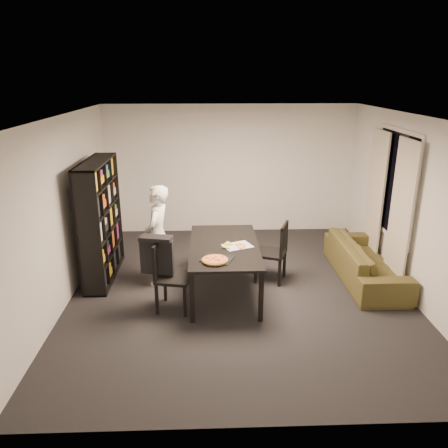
{
  "coord_description": "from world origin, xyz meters",
  "views": [
    {
      "loc": [
        -0.45,
        -5.98,
        3.12
      ],
      "look_at": [
        -0.23,
        0.08,
        1.05
      ],
      "focal_mm": 35.0,
      "sensor_mm": 36.0,
      "label": 1
    }
  ],
  "objects_px": {
    "dining_table": "(224,249)",
    "person": "(158,235)",
    "chair_left": "(167,271)",
    "baking_tray": "(217,259)",
    "pepperoni_pizza": "(215,260)",
    "sofa": "(365,261)",
    "bookshelf": "(100,221)",
    "chair_right": "(277,248)"
  },
  "relations": [
    {
      "from": "dining_table",
      "to": "baking_tray",
      "type": "relative_size",
      "value": 4.53
    },
    {
      "from": "chair_left",
      "to": "sofa",
      "type": "bearing_deg",
      "value": -63.49
    },
    {
      "from": "sofa",
      "to": "baking_tray",
      "type": "bearing_deg",
      "value": 110.12
    },
    {
      "from": "bookshelf",
      "to": "chair_left",
      "type": "distance_m",
      "value": 1.61
    },
    {
      "from": "dining_table",
      "to": "sofa",
      "type": "height_order",
      "value": "dining_table"
    },
    {
      "from": "baking_tray",
      "to": "bookshelf",
      "type": "bearing_deg",
      "value": 147.94
    },
    {
      "from": "person",
      "to": "sofa",
      "type": "xyz_separation_m",
      "value": [
        3.29,
        0.01,
        -0.49
      ]
    },
    {
      "from": "chair_right",
      "to": "baking_tray",
      "type": "distance_m",
      "value": 1.3
    },
    {
      "from": "person",
      "to": "pepperoni_pizza",
      "type": "xyz_separation_m",
      "value": [
        0.86,
        -0.96,
        -0.01
      ]
    },
    {
      "from": "chair_right",
      "to": "pepperoni_pizza",
      "type": "bearing_deg",
      "value": -25.04
    },
    {
      "from": "pepperoni_pizza",
      "to": "sofa",
      "type": "relative_size",
      "value": 0.17
    },
    {
      "from": "dining_table",
      "to": "pepperoni_pizza",
      "type": "distance_m",
      "value": 0.62
    },
    {
      "from": "sofa",
      "to": "chair_left",
      "type": "bearing_deg",
      "value": 105.0
    },
    {
      "from": "bookshelf",
      "to": "person",
      "type": "xyz_separation_m",
      "value": [
        0.92,
        -0.27,
        -0.16
      ]
    },
    {
      "from": "chair_left",
      "to": "chair_right",
      "type": "bearing_deg",
      "value": -52.18
    },
    {
      "from": "pepperoni_pizza",
      "to": "sofa",
      "type": "distance_m",
      "value": 2.65
    },
    {
      "from": "chair_right",
      "to": "person",
      "type": "height_order",
      "value": "person"
    },
    {
      "from": "baking_tray",
      "to": "pepperoni_pizza",
      "type": "height_order",
      "value": "pepperoni_pizza"
    },
    {
      "from": "baking_tray",
      "to": "pepperoni_pizza",
      "type": "distance_m",
      "value": 0.09
    },
    {
      "from": "dining_table",
      "to": "person",
      "type": "distance_m",
      "value": 1.08
    },
    {
      "from": "chair_left",
      "to": "baking_tray",
      "type": "distance_m",
      "value": 0.72
    },
    {
      "from": "bookshelf",
      "to": "pepperoni_pizza",
      "type": "height_order",
      "value": "bookshelf"
    },
    {
      "from": "dining_table",
      "to": "chair_left",
      "type": "xyz_separation_m",
      "value": [
        -0.81,
        -0.46,
        -0.12
      ]
    },
    {
      "from": "chair_left",
      "to": "baking_tray",
      "type": "xyz_separation_m",
      "value": [
        0.69,
        -0.05,
        0.2
      ]
    },
    {
      "from": "chair_left",
      "to": "pepperoni_pizza",
      "type": "height_order",
      "value": "chair_left"
    },
    {
      "from": "bookshelf",
      "to": "chair_right",
      "type": "height_order",
      "value": "bookshelf"
    },
    {
      "from": "chair_right",
      "to": "dining_table",
      "type": "bearing_deg",
      "value": -46.21
    },
    {
      "from": "bookshelf",
      "to": "pepperoni_pizza",
      "type": "bearing_deg",
      "value": -34.45
    },
    {
      "from": "dining_table",
      "to": "person",
      "type": "bearing_deg",
      "value": 160.43
    },
    {
      "from": "bookshelf",
      "to": "dining_table",
      "type": "bearing_deg",
      "value": -17.94
    },
    {
      "from": "bookshelf",
      "to": "baking_tray",
      "type": "relative_size",
      "value": 4.75
    },
    {
      "from": "bookshelf",
      "to": "dining_table",
      "type": "height_order",
      "value": "bookshelf"
    },
    {
      "from": "chair_left",
      "to": "chair_right",
      "type": "relative_size",
      "value": 1.03
    },
    {
      "from": "chair_right",
      "to": "sofa",
      "type": "height_order",
      "value": "chair_right"
    },
    {
      "from": "person",
      "to": "pepperoni_pizza",
      "type": "relative_size",
      "value": 4.5
    },
    {
      "from": "bookshelf",
      "to": "person",
      "type": "relative_size",
      "value": 1.21
    },
    {
      "from": "bookshelf",
      "to": "sofa",
      "type": "height_order",
      "value": "bookshelf"
    },
    {
      "from": "baking_tray",
      "to": "pepperoni_pizza",
      "type": "xyz_separation_m",
      "value": [
        -0.03,
        -0.09,
        0.02
      ]
    },
    {
      "from": "dining_table",
      "to": "pepperoni_pizza",
      "type": "bearing_deg",
      "value": -103.83
    },
    {
      "from": "baking_tray",
      "to": "sofa",
      "type": "relative_size",
      "value": 0.19
    },
    {
      "from": "baking_tray",
      "to": "sofa",
      "type": "distance_m",
      "value": 2.59
    },
    {
      "from": "pepperoni_pizza",
      "to": "sofa",
      "type": "xyz_separation_m",
      "value": [
        2.43,
        0.97,
        -0.48
      ]
    }
  ]
}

